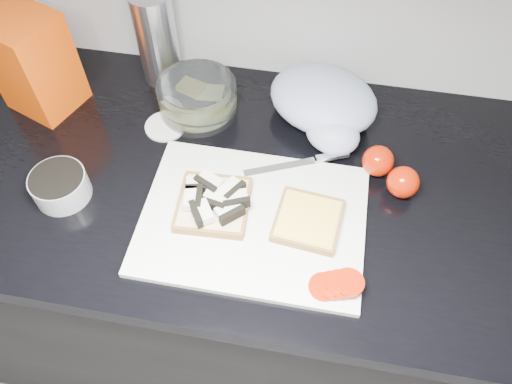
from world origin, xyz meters
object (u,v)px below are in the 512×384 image
cutting_board (253,219)px  steel_canister (157,38)px  glass_bowl (198,98)px  bread_bag (33,63)px

cutting_board → steel_canister: 0.45m
cutting_board → glass_bowl: size_ratio=2.42×
cutting_board → steel_canister: (-0.27, 0.35, 0.10)m
glass_bowl → bread_bag: bread_bag is taller
cutting_board → bread_bag: bearing=155.3°
glass_bowl → bread_bag: bearing=-174.4°
glass_bowl → bread_bag: 0.33m
glass_bowl → bread_bag: size_ratio=0.80×
cutting_board → steel_canister: size_ratio=1.95×
steel_canister → bread_bag: bearing=-151.2°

